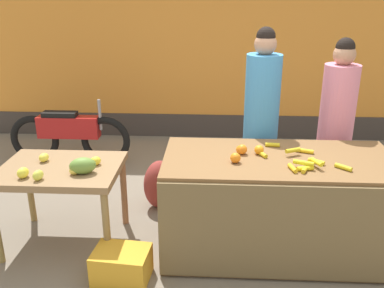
{
  "coord_description": "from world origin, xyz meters",
  "views": [
    {
      "loc": [
        -0.14,
        -3.31,
        2.22
      ],
      "look_at": [
        -0.33,
        0.15,
        0.93
      ],
      "focal_mm": 39.64,
      "sensor_mm": 36.0,
      "label": 1
    }
  ],
  "objects_px": {
    "vendor_woman_blue_shirt": "(261,124)",
    "parked_motorcycle": "(69,134)",
    "vendor_woman_pink_shirt": "(335,128)",
    "produce_crate": "(122,265)",
    "produce_sack": "(159,184)"
  },
  "relations": [
    {
      "from": "vendor_woman_blue_shirt",
      "to": "vendor_woman_pink_shirt",
      "type": "height_order",
      "value": "vendor_woman_blue_shirt"
    },
    {
      "from": "parked_motorcycle",
      "to": "produce_crate",
      "type": "bearing_deg",
      "value": -63.33
    },
    {
      "from": "vendor_woman_pink_shirt",
      "to": "produce_crate",
      "type": "bearing_deg",
      "value": -146.27
    },
    {
      "from": "vendor_woman_blue_shirt",
      "to": "parked_motorcycle",
      "type": "bearing_deg",
      "value": 154.4
    },
    {
      "from": "vendor_woman_pink_shirt",
      "to": "produce_sack",
      "type": "distance_m",
      "value": 1.89
    },
    {
      "from": "parked_motorcycle",
      "to": "produce_sack",
      "type": "distance_m",
      "value": 1.75
    },
    {
      "from": "vendor_woman_blue_shirt",
      "to": "produce_sack",
      "type": "height_order",
      "value": "vendor_woman_blue_shirt"
    },
    {
      "from": "vendor_woman_blue_shirt",
      "to": "parked_motorcycle",
      "type": "relative_size",
      "value": 1.18
    },
    {
      "from": "vendor_woman_pink_shirt",
      "to": "parked_motorcycle",
      "type": "relative_size",
      "value": 1.11
    },
    {
      "from": "vendor_woman_blue_shirt",
      "to": "produce_crate",
      "type": "distance_m",
      "value": 1.88
    },
    {
      "from": "vendor_woman_pink_shirt",
      "to": "parked_motorcycle",
      "type": "xyz_separation_m",
      "value": [
        -3.11,
        1.06,
        -0.5
      ]
    },
    {
      "from": "produce_crate",
      "to": "produce_sack",
      "type": "height_order",
      "value": "produce_sack"
    },
    {
      "from": "vendor_woman_blue_shirt",
      "to": "parked_motorcycle",
      "type": "distance_m",
      "value": 2.67
    },
    {
      "from": "parked_motorcycle",
      "to": "produce_crate",
      "type": "height_order",
      "value": "parked_motorcycle"
    },
    {
      "from": "vendor_woman_blue_shirt",
      "to": "vendor_woman_pink_shirt",
      "type": "distance_m",
      "value": 0.76
    }
  ]
}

